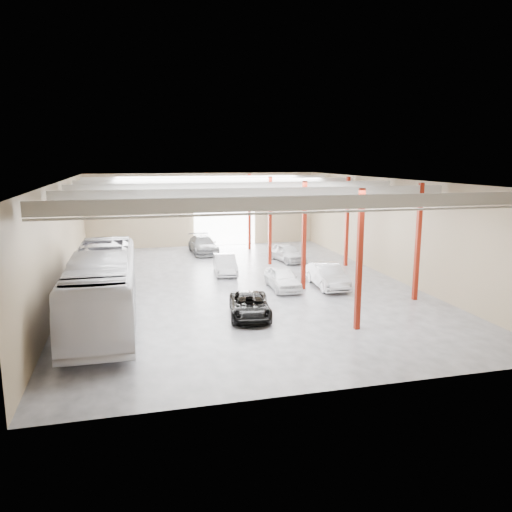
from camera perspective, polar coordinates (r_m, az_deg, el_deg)
name	(u,v)px	position (r m, az deg, el deg)	size (l,w,h in m)	color
depot_shell	(240,211)	(33.23, -1.89, 5.21)	(22.12, 32.12, 7.06)	#444448
coach_bus	(103,287)	(26.99, -17.08, -3.38)	(3.13, 13.39, 3.73)	silver
black_sedan	(250,306)	(26.82, -0.71, -5.70)	(2.09, 4.54, 1.26)	black
car_row_a	(282,278)	(32.52, 3.05, -2.54)	(1.70, 4.24, 1.44)	white
car_row_b	(225,264)	(36.79, -3.56, -0.95)	(1.51, 4.32, 1.42)	silver
car_row_c	(203,245)	(44.90, -6.06, 1.29)	(2.16, 5.31, 1.54)	slate
car_right_near	(327,276)	(33.23, 8.15, -2.23)	(1.66, 4.77, 1.57)	silver
car_right_far	(287,253)	(41.28, 3.55, 0.40)	(1.72, 4.27, 1.45)	silver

